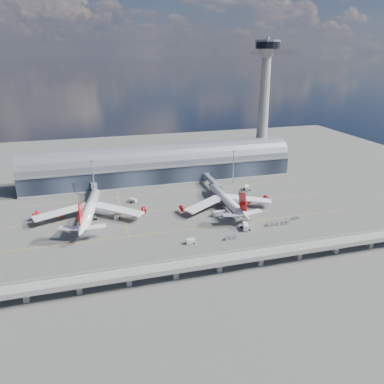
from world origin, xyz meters
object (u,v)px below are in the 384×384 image
object	(u,v)px
floodlight_mast_right	(233,166)
service_truck_2	(220,213)
control_tower	(263,107)
airliner_right	(227,201)
airliner_left	(89,210)
service_truck_3	(245,227)
service_truck_1	(191,241)
cargo_train_1	(278,223)
floodlight_mast_left	(93,178)
cargo_train_0	(231,238)
service_truck_0	(116,215)
service_truck_4	(247,188)
service_truck_5	(133,200)
cargo_train_2	(295,218)

from	to	relation	value
floodlight_mast_right	service_truck_2	size ratio (longest dim) A/B	2.93
control_tower	airliner_right	size ratio (longest dim) A/B	1.64
airliner_left	service_truck_2	xyz separation A→B (m)	(74.96, -15.86, -4.39)
airliner_left	control_tower	bearing A→B (deg)	34.24
service_truck_2	service_truck_3	xyz separation A→B (m)	(7.28, -21.42, 0.06)
service_truck_1	cargo_train_1	world-z (taller)	service_truck_1
floodlight_mast_left	cargo_train_0	bearing A→B (deg)	-51.36
control_tower	service_truck_3	xyz separation A→B (m)	(-56.76, -101.86, -49.95)
floodlight_mast_right	airliner_right	bearing A→B (deg)	-116.20
control_tower	airliner_left	size ratio (longest dim) A/B	1.49
service_truck_0	cargo_train_1	world-z (taller)	service_truck_0
control_tower	service_truck_2	distance (m)	114.33
service_truck_3	service_truck_4	world-z (taller)	service_truck_3
control_tower	cargo_train_1	world-z (taller)	control_tower
service_truck_3	service_truck_5	distance (m)	79.00
service_truck_2	service_truck_0	bearing A→B (deg)	72.60
control_tower	cargo_train_0	distance (m)	139.96
airliner_left	service_truck_1	size ratio (longest dim) A/B	15.01
service_truck_5	cargo_train_0	size ratio (longest dim) A/B	0.73
service_truck_1	service_truck_5	bearing A→B (deg)	16.16
service_truck_2	service_truck_4	world-z (taller)	service_truck_4
floodlight_mast_right	airliner_left	world-z (taller)	floodlight_mast_right
airliner_left	service_truck_4	distance (m)	110.65
cargo_train_0	cargo_train_1	bearing A→B (deg)	-75.12
airliner_right	service_truck_1	world-z (taller)	airliner_right
service_truck_5	cargo_train_2	xyz separation A→B (m)	(88.58, -52.24, -0.53)
service_truck_2	service_truck_5	distance (m)	59.28
floodlight_mast_left	cargo_train_1	bearing A→B (deg)	-36.88
airliner_right	cargo_train_2	xyz separation A→B (m)	(33.42, -25.81, -4.39)
airliner_right	service_truck_0	bearing A→B (deg)	174.51
service_truck_5	cargo_train_1	xyz separation A→B (m)	(74.93, -56.98, -0.34)
service_truck_2	service_truck_3	bearing A→B (deg)	-165.54
service_truck_3	service_truck_5	bearing A→B (deg)	150.01
service_truck_4	service_truck_2	bearing A→B (deg)	-112.07
service_truck_4	service_truck_0	bearing A→B (deg)	-145.93
airliner_left	service_truck_2	distance (m)	76.74
cargo_train_0	cargo_train_2	xyz separation A→B (m)	(45.91, 13.67, -0.05)
airliner_left	service_truck_1	xyz separation A→B (m)	(48.67, -44.85, -4.69)
airliner_right	service_truck_4	xyz separation A→B (m)	(25.87, 27.69, -3.54)
floodlight_mast_left	service_truck_5	xyz separation A→B (m)	(23.53, -16.88, -12.32)
service_truck_0	service_truck_5	world-z (taller)	service_truck_0
service_truck_3	cargo_train_1	xyz separation A→B (m)	(20.22, 0.00, -0.71)
service_truck_4	cargo_train_2	distance (m)	54.03
floodlight_mast_left	service_truck_2	bearing A→B (deg)	-36.46
service_truck_0	service_truck_3	bearing A→B (deg)	-21.62
airliner_left	cargo_train_1	world-z (taller)	airliner_left
service_truck_0	cargo_train_0	bearing A→B (deg)	-32.64
service_truck_1	cargo_train_1	size ratio (longest dim) A/B	0.32
service_truck_1	service_truck_5	size ratio (longest dim) A/B	0.88
floodlight_mast_left	service_truck_4	bearing A→B (deg)	-8.50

